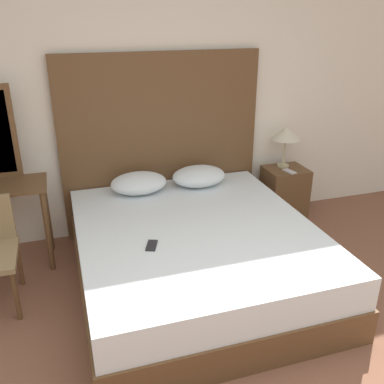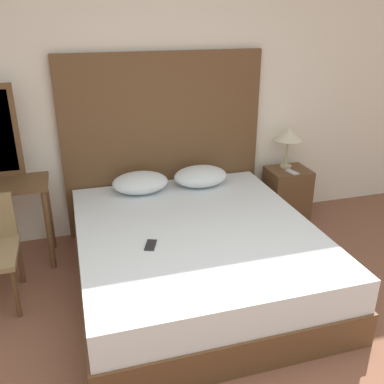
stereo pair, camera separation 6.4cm
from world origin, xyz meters
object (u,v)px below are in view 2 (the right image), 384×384
(bed, at_px, (196,255))
(nightstand, at_px, (286,195))
(table_lamp, at_px, (288,135))
(phone_on_nightstand, at_px, (292,172))
(phone_on_bed, at_px, (151,245))

(bed, bearing_deg, nightstand, 33.67)
(bed, distance_m, table_lamp, 1.68)
(nightstand, distance_m, phone_on_nightstand, 0.30)
(bed, relative_size, phone_on_nightstand, 12.92)
(table_lamp, relative_size, phone_on_nightstand, 2.60)
(table_lamp, bearing_deg, bed, -144.10)
(nightstand, xyz_separation_m, phone_on_nightstand, (-0.02, -0.09, 0.29))
(phone_on_nightstand, bearing_deg, bed, -148.98)
(nightstand, relative_size, table_lamp, 1.34)
(bed, distance_m, phone_on_bed, 0.51)
(phone_on_nightstand, bearing_deg, table_lamp, 84.73)
(table_lamp, distance_m, phone_on_nightstand, 0.38)
(bed, xyz_separation_m, table_lamp, (1.25, 0.91, 0.66))
(bed, bearing_deg, phone_on_nightstand, 31.02)
(bed, height_order, phone_on_nightstand, phone_on_nightstand)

